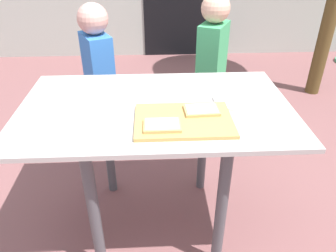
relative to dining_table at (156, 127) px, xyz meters
The scene contains 8 objects.
ground_plane 0.60m from the dining_table, ahead, with size 16.00×16.00×0.00m, color brown.
dining_table is the anchor object (origin of this frame).
cutting_board 0.22m from the dining_table, 53.22° to the right, with size 0.38×0.27×0.01m, color tan.
pizza_slice_far_right 0.25m from the dining_table, 26.08° to the right, with size 0.14×0.10×0.02m.
pizza_slice_near_left 0.24m from the dining_table, 83.76° to the right, with size 0.14×0.10×0.02m.
plate_white_right 0.39m from the dining_table, ahead, with size 0.22×0.22×0.01m, color white.
child_left 0.80m from the dining_table, 115.91° to the left, with size 0.23×0.28×1.00m.
child_right 0.84m from the dining_table, 63.37° to the left, with size 0.23×0.28×1.04m.
Camera 1 is at (-0.01, -1.24, 1.36)m, focal length 34.81 mm.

